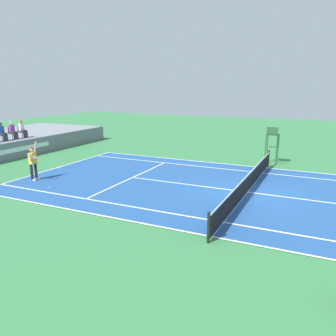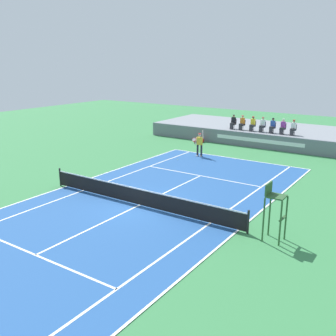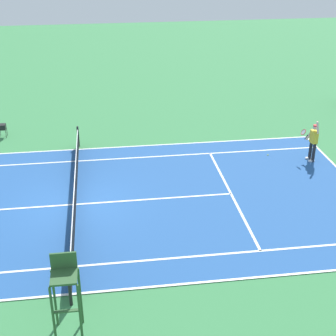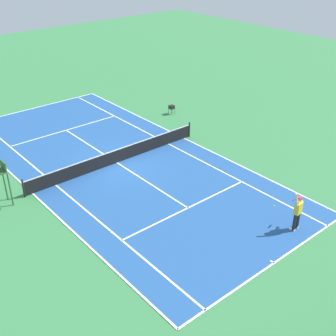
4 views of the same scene
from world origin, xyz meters
TOP-DOWN VIEW (x-y plane):
  - ground_plane at (0.00, 0.00)m, footprint 80.00×80.00m
  - court at (0.00, 0.00)m, footprint 11.08×23.88m
  - net at (0.00, 0.00)m, footprint 11.98×0.10m
  - barrier_wall at (0.00, 16.41)m, footprint 22.10×0.25m
  - spectator_seated_4 at (0.74, 17.40)m, footprint 0.44×0.60m
  - spectator_seated_5 at (1.63, 17.40)m, footprint 0.44×0.60m
  - spectator_seated_6 at (2.50, 17.40)m, footprint 0.44×0.60m
  - tennis_player at (-2.71, 10.99)m, footprint 0.75×0.68m
  - tennis_ball at (-3.52, 9.14)m, footprint 0.07×0.07m
  - umpire_chair at (7.01, 0.00)m, footprint 0.77×0.77m

SIDE VIEW (x-z plane):
  - ground_plane at x=0.00m, z-range 0.00..0.00m
  - court at x=0.00m, z-range 0.00..0.02m
  - tennis_ball at x=-3.52m, z-range 0.00..0.07m
  - net at x=0.00m, z-range -0.01..1.06m
  - barrier_wall at x=0.00m, z-range 0.00..1.23m
  - tennis_player at x=-2.71m, z-range -0.05..2.04m
  - umpire_chair at x=7.01m, z-range 0.34..2.78m
  - spectator_seated_4 at x=0.74m, z-range 1.21..2.48m
  - spectator_seated_5 at x=1.63m, z-range 1.21..2.48m
  - spectator_seated_6 at x=2.50m, z-range 1.21..2.48m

